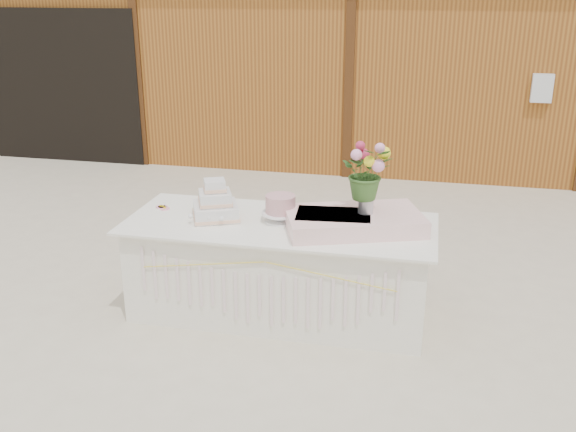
{
  "coord_description": "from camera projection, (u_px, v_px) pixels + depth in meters",
  "views": [
    {
      "loc": [
        1.08,
        -4.52,
        2.5
      ],
      "look_at": [
        0.0,
        0.3,
        0.72
      ],
      "focal_mm": 40.0,
      "sensor_mm": 36.0,
      "label": 1
    }
  ],
  "objects": [
    {
      "name": "wedding_cake",
      "position": [
        215.0,
        205.0,
        5.02
      ],
      "size": [
        0.46,
        0.46,
        0.31
      ],
      "rotation": [
        0.0,
        0.0,
        0.41
      ],
      "color": "white",
      "rests_on": "cake_table"
    },
    {
      "name": "flower_vase",
      "position": [
        366.0,
        203.0,
        4.77
      ],
      "size": [
        0.12,
        0.12,
        0.16
      ],
      "primitive_type": "cylinder",
      "color": "#BBBBC0",
      "rests_on": "satin_runner"
    },
    {
      "name": "barn",
      "position": [
        366.0,
        40.0,
        10.15
      ],
      "size": [
        12.6,
        4.6,
        3.3
      ],
      "color": "#9A5E20",
      "rests_on": "ground"
    },
    {
      "name": "satin_runner",
      "position": [
        354.0,
        221.0,
        4.81
      ],
      "size": [
        1.14,
        0.88,
        0.13
      ],
      "primitive_type": "cube",
      "rotation": [
        0.0,
        0.0,
        0.34
      ],
      "color": "#FFD0CD",
      "rests_on": "cake_table"
    },
    {
      "name": "loose_flowers",
      "position": [
        155.0,
        211.0,
        5.19
      ],
      "size": [
        0.3,
        0.41,
        0.02
      ],
      "primitive_type": null,
      "rotation": [
        0.0,
        0.0,
        -0.43
      ],
      "color": "pink",
      "rests_on": "cake_table"
    },
    {
      "name": "bouquet",
      "position": [
        367.0,
        166.0,
        4.67
      ],
      "size": [
        0.41,
        0.37,
        0.41
      ],
      "primitive_type": "imported",
      "rotation": [
        0.0,
        0.0,
        0.14
      ],
      "color": "#396227",
      "rests_on": "flower_vase"
    },
    {
      "name": "pink_cake_stand",
      "position": [
        280.0,
        207.0,
        4.94
      ],
      "size": [
        0.29,
        0.29,
        0.21
      ],
      "color": "white",
      "rests_on": "cake_table"
    },
    {
      "name": "cake_table",
      "position": [
        280.0,
        268.0,
        5.08
      ],
      "size": [
        2.4,
        1.0,
        0.77
      ],
      "color": "white",
      "rests_on": "ground"
    },
    {
      "name": "ground",
      "position": [
        280.0,
        311.0,
        5.22
      ],
      "size": [
        80.0,
        80.0,
        0.0
      ],
      "primitive_type": "plane",
      "color": "beige",
      "rests_on": "ground"
    }
  ]
}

